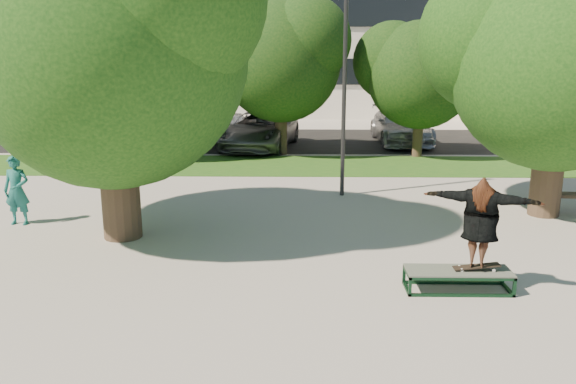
{
  "coord_description": "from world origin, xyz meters",
  "views": [
    {
      "loc": [
        -0.26,
        -10.95,
        3.96
      ],
      "look_at": [
        -0.49,
        0.6,
        1.15
      ],
      "focal_mm": 35.0,
      "sensor_mm": 36.0,
      "label": 1
    }
  ],
  "objects_px": {
    "lamppost": "(344,86)",
    "bystander": "(17,190)",
    "tree_left": "(106,33)",
    "car_silver_b": "(401,125)",
    "grind_box": "(458,280)",
    "car_silver_a": "(233,125)",
    "car_grey": "(259,130)",
    "car_dark": "(196,127)",
    "tree_right": "(556,50)"
  },
  "relations": [
    {
      "from": "bystander",
      "to": "car_silver_a",
      "type": "height_order",
      "value": "bystander"
    },
    {
      "from": "car_grey",
      "to": "tree_right",
      "type": "bearing_deg",
      "value": -42.61
    },
    {
      "from": "tree_right",
      "to": "car_silver_b",
      "type": "xyz_separation_m",
      "value": [
        -1.45,
        12.12,
        -3.28
      ]
    },
    {
      "from": "tree_right",
      "to": "car_silver_b",
      "type": "relative_size",
      "value": 1.16
    },
    {
      "from": "tree_right",
      "to": "bystander",
      "type": "xyz_separation_m",
      "value": [
        -12.92,
        -1.15,
        -3.25
      ]
    },
    {
      "from": "tree_left",
      "to": "car_grey",
      "type": "relative_size",
      "value": 1.24
    },
    {
      "from": "tree_left",
      "to": "car_silver_b",
      "type": "relative_size",
      "value": 1.26
    },
    {
      "from": "lamppost",
      "to": "car_silver_a",
      "type": "bearing_deg",
      "value": 111.37
    },
    {
      "from": "lamppost",
      "to": "car_grey",
      "type": "bearing_deg",
      "value": 109.44
    },
    {
      "from": "lamppost",
      "to": "car_dark",
      "type": "bearing_deg",
      "value": 122.05
    },
    {
      "from": "tree_left",
      "to": "grind_box",
      "type": "relative_size",
      "value": 3.95
    },
    {
      "from": "tree_left",
      "to": "lamppost",
      "type": "relative_size",
      "value": 1.16
    },
    {
      "from": "tree_right",
      "to": "car_grey",
      "type": "bearing_deg",
      "value": 127.24
    },
    {
      "from": "bystander",
      "to": "grind_box",
      "type": "bearing_deg",
      "value": -19.72
    },
    {
      "from": "car_dark",
      "to": "car_grey",
      "type": "height_order",
      "value": "car_dark"
    },
    {
      "from": "car_silver_a",
      "to": "car_dark",
      "type": "bearing_deg",
      "value": -134.45
    },
    {
      "from": "car_silver_b",
      "to": "grind_box",
      "type": "bearing_deg",
      "value": -97.17
    },
    {
      "from": "tree_right",
      "to": "bystander",
      "type": "distance_m",
      "value": 13.37
    },
    {
      "from": "tree_left",
      "to": "car_silver_a",
      "type": "distance_m",
      "value": 15.88
    },
    {
      "from": "car_silver_a",
      "to": "car_grey",
      "type": "height_order",
      "value": "car_grey"
    },
    {
      "from": "tree_left",
      "to": "car_grey",
      "type": "xyz_separation_m",
      "value": [
        2.29,
        12.41,
        -3.63
      ]
    },
    {
      "from": "grind_box",
      "to": "car_grey",
      "type": "xyz_separation_m",
      "value": [
        -4.5,
        15.32,
        0.61
      ]
    },
    {
      "from": "lamppost",
      "to": "grind_box",
      "type": "height_order",
      "value": "lamppost"
    },
    {
      "from": "lamppost",
      "to": "car_silver_b",
      "type": "xyz_separation_m",
      "value": [
        3.47,
        10.21,
        -2.33
      ]
    },
    {
      "from": "car_silver_a",
      "to": "car_grey",
      "type": "relative_size",
      "value": 0.66
    },
    {
      "from": "lamppost",
      "to": "bystander",
      "type": "xyz_separation_m",
      "value": [
        -8.0,
        -3.06,
        -2.31
      ]
    },
    {
      "from": "car_silver_b",
      "to": "lamppost",
      "type": "bearing_deg",
      "value": -109.35
    },
    {
      "from": "bystander",
      "to": "car_grey",
      "type": "relative_size",
      "value": 0.29
    },
    {
      "from": "tree_left",
      "to": "grind_box",
      "type": "height_order",
      "value": "tree_left"
    },
    {
      "from": "tree_right",
      "to": "car_grey",
      "type": "distance_m",
      "value": 13.49
    },
    {
      "from": "grind_box",
      "to": "car_silver_b",
      "type": "height_order",
      "value": "car_silver_b"
    },
    {
      "from": "grind_box",
      "to": "bystander",
      "type": "xyz_separation_m",
      "value": [
        -9.5,
        3.76,
        0.65
      ]
    },
    {
      "from": "lamppost",
      "to": "car_grey",
      "type": "distance_m",
      "value": 9.32
    },
    {
      "from": "lamppost",
      "to": "car_dark",
      "type": "xyz_separation_m",
      "value": [
        -6.0,
        9.58,
        -2.34
      ]
    },
    {
      "from": "bystander",
      "to": "car_silver_b",
      "type": "bearing_deg",
      "value": 51.04
    },
    {
      "from": "grind_box",
      "to": "bystander",
      "type": "relative_size",
      "value": 1.07
    },
    {
      "from": "grind_box",
      "to": "bystander",
      "type": "distance_m",
      "value": 10.24
    },
    {
      "from": "car_silver_a",
      "to": "bystander",
      "type": "bearing_deg",
      "value": -109.89
    },
    {
      "from": "tree_left",
      "to": "bystander",
      "type": "relative_size",
      "value": 4.23
    },
    {
      "from": "tree_left",
      "to": "car_silver_b",
      "type": "distance_m",
      "value": 17.0
    },
    {
      "from": "tree_left",
      "to": "car_grey",
      "type": "distance_m",
      "value": 13.13
    },
    {
      "from": "bystander",
      "to": "car_silver_b",
      "type": "relative_size",
      "value": 0.3
    },
    {
      "from": "lamppost",
      "to": "car_silver_a",
      "type": "height_order",
      "value": "lamppost"
    },
    {
      "from": "tree_right",
      "to": "tree_left",
      "type": "bearing_deg",
      "value": -168.97
    },
    {
      "from": "car_dark",
      "to": "car_silver_b",
      "type": "bearing_deg",
      "value": 3.63
    },
    {
      "from": "car_grey",
      "to": "car_silver_a",
      "type": "bearing_deg",
      "value": 126.71
    },
    {
      "from": "lamppost",
      "to": "bystander",
      "type": "height_order",
      "value": "lamppost"
    },
    {
      "from": "car_grey",
      "to": "bystander",
      "type": "bearing_deg",
      "value": -103.24
    },
    {
      "from": "tree_left",
      "to": "tree_right",
      "type": "height_order",
      "value": "tree_left"
    },
    {
      "from": "car_grey",
      "to": "tree_left",
      "type": "bearing_deg",
      "value": -90.32
    }
  ]
}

